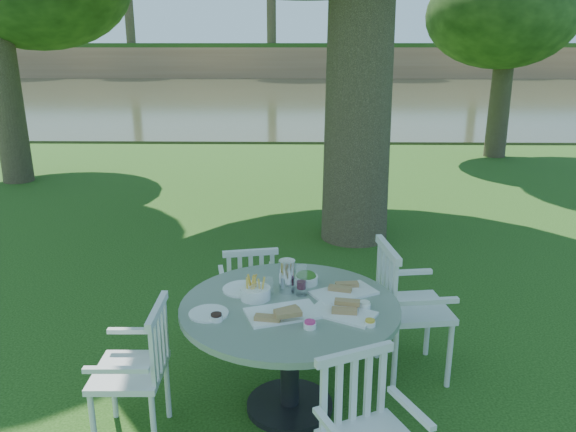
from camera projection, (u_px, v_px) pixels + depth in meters
name	position (u px, v px, depth m)	size (l,w,h in m)	color
ground	(288.00, 315.00, 4.93)	(140.00, 140.00, 0.00)	#13370B
table	(290.00, 325.00, 3.49)	(1.35, 1.35, 0.75)	black
chair_ne	(402.00, 300.00, 3.91)	(0.52, 0.55, 0.97)	silver
chair_nw	(250.00, 287.00, 4.33)	(0.48, 0.46, 0.82)	silver
chair_sw	(143.00, 363.00, 3.25)	(0.42, 0.44, 0.86)	silver
chair_se	(363.00, 424.00, 2.74)	(0.56, 0.54, 0.84)	silver
tableware	(287.00, 293.00, 3.51)	(1.17, 0.74, 0.21)	white
river	(298.00, 96.00, 26.94)	(100.00, 28.00, 0.12)	#2F321D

